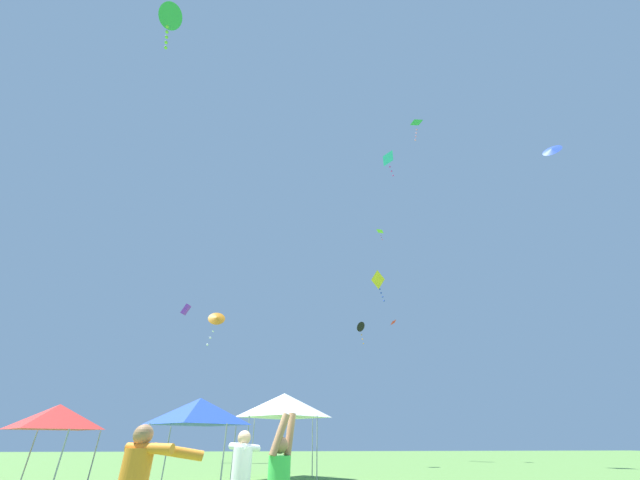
# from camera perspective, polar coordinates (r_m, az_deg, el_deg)

# --- Properties ---
(person_companion_white) EXTENTS (0.67, 0.95, 1.79)m
(person_companion_white) POSITION_cam_1_polar(r_m,az_deg,el_deg) (7.92, -12.53, -32.85)
(person_companion_white) COLOR #2D2D38
(person_companion_white) RESTS_ON ground
(canopy_tent_blue) EXTENTS (2.82, 2.82, 3.02)m
(canopy_tent_blue) POSITION_cam_1_polar(r_m,az_deg,el_deg) (15.49, -18.78, -24.49)
(canopy_tent_blue) COLOR #9E9EA3
(canopy_tent_blue) RESTS_ON ground
(canopy_tent_red) EXTENTS (2.61, 2.61, 2.79)m
(canopy_tent_red) POSITION_cam_1_polar(r_m,az_deg,el_deg) (17.48, -36.51, -21.76)
(canopy_tent_red) COLOR #9E9EA3
(canopy_tent_red) RESTS_ON ground
(canopy_tent_white) EXTENTS (3.50, 3.50, 3.74)m
(canopy_tent_white) POSITION_cam_1_polar(r_m,az_deg,el_deg) (20.22, -5.74, -24.79)
(canopy_tent_white) COLOR #9E9EA3
(canopy_tent_white) RESTS_ON ground
(kite_green_delta) EXTENTS (1.54, 1.77, 3.11)m
(kite_green_delta) POSITION_cam_1_polar(r_m,az_deg,el_deg) (26.38, -22.90, 29.96)
(kite_green_delta) COLOR green
(kite_green_diamond) EXTENTS (1.12, 1.18, 1.95)m
(kite_green_diamond) POSITION_cam_1_polar(r_m,az_deg,el_deg) (28.02, 15.13, 17.63)
(kite_green_diamond) COLOR green
(kite_red_diamond) EXTENTS (0.70, 0.68, 0.41)m
(kite_red_diamond) POSITION_cam_1_polar(r_m,az_deg,el_deg) (39.10, 11.58, -12.75)
(kite_red_diamond) COLOR red
(kite_lime_diamond) EXTENTS (0.89, 0.77, 1.43)m
(kite_lime_diamond) POSITION_cam_1_polar(r_m,az_deg,el_deg) (41.66, 9.61, 1.36)
(kite_lime_diamond) COLOR #75D138
(kite_blue_delta) EXTENTS (1.07, 1.07, 0.89)m
(kite_blue_delta) POSITION_cam_1_polar(r_m,az_deg,el_deg) (23.61, 33.08, 12.00)
(kite_blue_delta) COLOR blue
(kite_black_delta) EXTENTS (0.98, 0.91, 1.78)m
(kite_black_delta) POSITION_cam_1_polar(r_m,az_deg,el_deg) (30.25, 6.48, -13.65)
(kite_black_delta) COLOR black
(kite_purple_box) EXTENTS (0.91, 0.58, 1.11)m
(kite_purple_box) POSITION_cam_1_polar(r_m,az_deg,el_deg) (38.17, -20.66, -10.35)
(kite_purple_box) COLOR purple
(kite_orange_delta) EXTENTS (1.73, 1.19, 3.39)m
(kite_orange_delta) POSITION_cam_1_polar(r_m,az_deg,el_deg) (36.34, -16.23, -11.99)
(kite_orange_delta) COLOR orange
(kite_cyan_diamond) EXTENTS (1.32, 1.50, 2.66)m
(kite_cyan_diamond) POSITION_cam_1_polar(r_m,az_deg,el_deg) (38.97, 10.80, 12.58)
(kite_cyan_diamond) COLOR #2DB7CC
(kite_yellow_diamond) EXTENTS (1.20, 1.03, 3.18)m
(kite_yellow_diamond) POSITION_cam_1_polar(r_m,az_deg,el_deg) (39.44, 9.30, -6.56)
(kite_yellow_diamond) COLOR yellow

